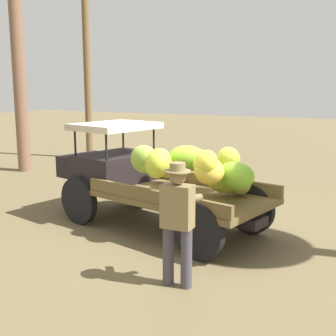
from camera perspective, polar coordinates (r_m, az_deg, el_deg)
The scene contains 3 objects.
ground_plane at distance 8.22m, azimuth -0.42°, elevation -7.89°, with size 60.00×60.00×0.00m, color brown.
truck at distance 8.13m, azimuth -2.01°, elevation -0.96°, with size 4.65×2.55×1.89m.
farmer at distance 5.70m, azimuth 1.26°, elevation -6.40°, with size 0.53×0.46×1.66m.
Camera 1 is at (-3.56, 6.93, 2.62)m, focal length 46.89 mm.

